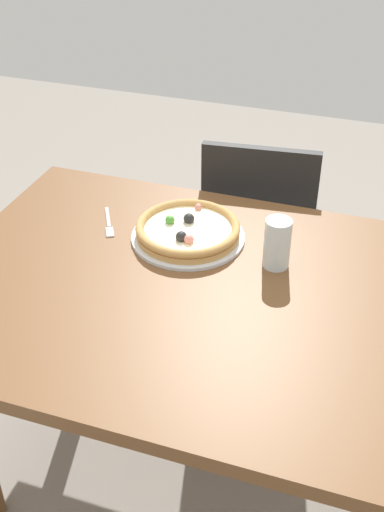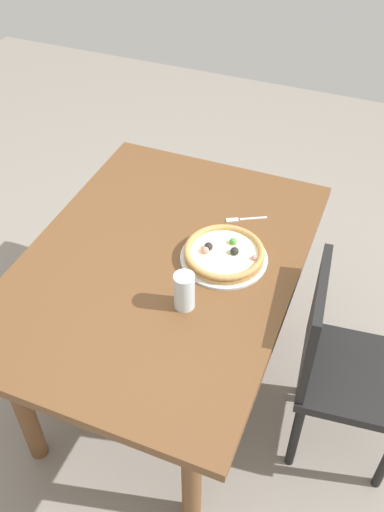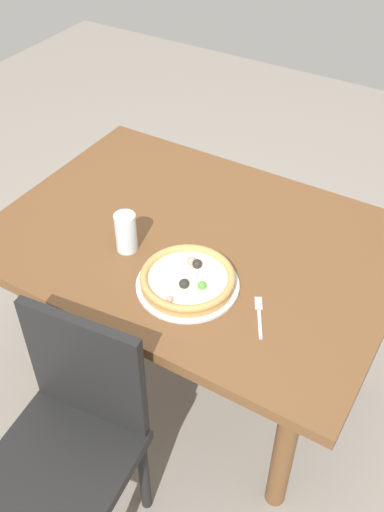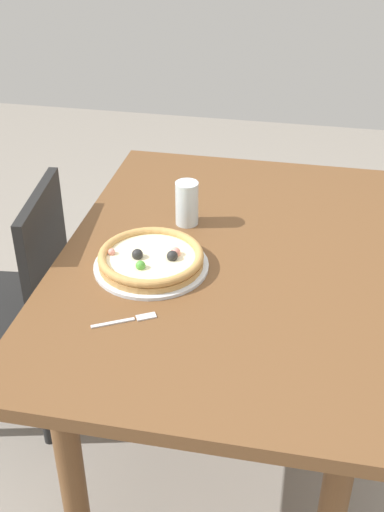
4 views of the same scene
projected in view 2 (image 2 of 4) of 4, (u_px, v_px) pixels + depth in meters
ground_plane at (166, 377)px, 2.56m from camera, size 6.00×6.00×0.00m
dining_table at (161, 279)px, 2.13m from camera, size 1.37×0.98×0.73m
chair_near at (339, 364)px, 2.04m from camera, size 0.44×0.44×0.86m
plate at (224, 258)px, 2.07m from camera, size 0.32×0.32×0.01m
pizza at (224, 253)px, 2.05m from camera, size 0.30×0.30×0.05m
fork at (243, 219)px, 2.24m from camera, size 0.09×0.15×0.00m
drinking_glass at (184, 291)px, 1.86m from camera, size 0.07×0.07×0.14m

